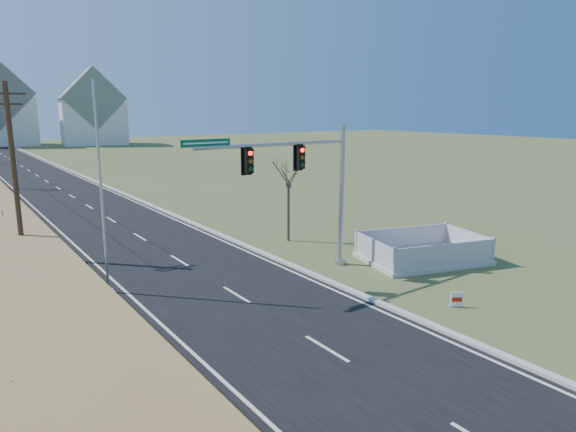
# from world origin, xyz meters

# --- Properties ---
(ground) EXTENTS (260.00, 260.00, 0.00)m
(ground) POSITION_xyz_m (0.00, 0.00, 0.00)
(ground) COLOR #4C5629
(ground) RESTS_ON ground
(road) EXTENTS (8.00, 180.00, 0.06)m
(road) POSITION_xyz_m (0.00, 50.00, 0.03)
(road) COLOR black
(road) RESTS_ON ground
(curb) EXTENTS (0.30, 180.00, 0.18)m
(curb) POSITION_xyz_m (4.15, 50.00, 0.09)
(curb) COLOR #B2AFA8
(curb) RESTS_ON ground
(utility_pole_near) EXTENTS (1.80, 0.26, 9.00)m
(utility_pole_near) POSITION_xyz_m (-6.50, 15.00, 4.68)
(utility_pole_near) COLOR #422D1E
(utility_pole_near) RESTS_ON ground
(condo_ne) EXTENTS (14.12, 10.51, 16.52)m
(condo_ne) POSITION_xyz_m (20.00, 104.00, 6.84)
(condo_ne) COLOR silver
(condo_ne) RESTS_ON ground
(traffic_signal_mast) EXTENTS (8.72, 0.69, 6.94)m
(traffic_signal_mast) POSITION_xyz_m (4.65, 4.92, 4.29)
(traffic_signal_mast) COLOR #9EA0A5
(traffic_signal_mast) RESTS_ON ground
(fence_enclosure) EXTENTS (6.78, 5.44, 1.35)m
(fence_enclosure) POSITION_xyz_m (10.39, 3.06, 0.27)
(fence_enclosure) COLOR #B7B5AD
(fence_enclosure) RESTS_ON ground
(open_sign) EXTENTS (0.43, 0.31, 0.60)m
(open_sign) POSITION_xyz_m (6.54, -2.02, 0.32)
(open_sign) COLOR white
(open_sign) RESTS_ON ground
(flagpole) EXTENTS (0.40, 0.40, 8.80)m
(flagpole) POSITION_xyz_m (-4.30, 7.34, 3.51)
(flagpole) COLOR #B7B5AD
(flagpole) RESTS_ON ground
(bare_tree) EXTENTS (1.93, 1.93, 5.10)m
(bare_tree) POSITION_xyz_m (7.03, 10.33, 4.11)
(bare_tree) COLOR #4C3F33
(bare_tree) RESTS_ON ground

